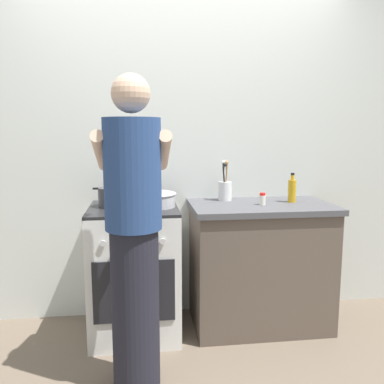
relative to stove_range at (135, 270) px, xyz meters
The scene contains 10 objects.
ground 0.59m from the stove_range, 22.87° to the right, with size 6.00×6.00×0.00m, color #6B5B4C.
back_wall 1.03m from the stove_range, 32.64° to the left, with size 3.20×0.10×2.50m.
countertop 0.90m from the stove_range, ahead, with size 1.00×0.60×0.90m.
stove_range is the anchor object (origin of this frame).
pot 0.54m from the stove_range, 168.07° to the left, with size 0.26×0.19×0.13m.
mixing_bowl 0.52m from the stove_range, ahead, with size 0.31×0.31×0.10m.
utensil_crock 0.88m from the stove_range, 14.86° to the left, with size 0.10×0.10×0.30m.
spice_bottle 1.02m from the stove_range, ahead, with size 0.04×0.04×0.08m.
oil_bottle 1.26m from the stove_range, ahead, with size 0.06×0.06×0.21m.
person 0.73m from the stove_range, 88.83° to the right, with size 0.41×0.50×1.70m.
Camera 1 is at (-0.30, -2.55, 1.41)m, focal length 37.42 mm.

